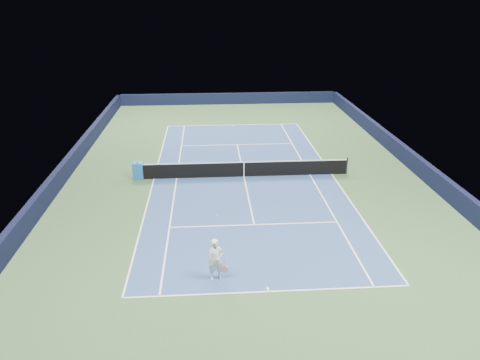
{
  "coord_description": "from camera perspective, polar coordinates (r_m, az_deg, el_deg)",
  "views": [
    {
      "loc": [
        -2.13,
        -26.62,
        10.64
      ],
      "look_at": [
        -0.46,
        -3.0,
        1.0
      ],
      "focal_mm": 35.0,
      "sensor_mm": 36.0,
      "label": 1
    }
  ],
  "objects": [
    {
      "name": "center_mark_near",
      "position": [
        18.41,
        3.43,
        -13.15
      ],
      "size": [
        0.08,
        0.3,
        0.0
      ],
      "primitive_type": "cube",
      "color": "white",
      "rests_on": "ground"
    },
    {
      "name": "sideline_doubles_right",
      "position": [
        29.66,
        11.11,
        0.71
      ],
      "size": [
        0.08,
        23.77,
        0.0
      ],
      "primitive_type": "cube",
      "color": "white",
      "rests_on": "ground"
    },
    {
      "name": "sponsor_cube",
      "position": [
        28.95,
        -12.27,
        1.14
      ],
      "size": [
        0.68,
        0.63,
        1.02
      ],
      "color": "blue",
      "rests_on": "ground"
    },
    {
      "name": "baseline_far",
      "position": [
        40.0,
        -0.87,
        6.73
      ],
      "size": [
        10.97,
        0.08,
        0.0
      ],
      "primitive_type": "cube",
      "color": "white",
      "rests_on": "ground"
    },
    {
      "name": "center_service_line",
      "position": [
        28.74,
        0.48,
        0.44
      ],
      "size": [
        0.08,
        12.8,
        0.0
      ],
      "primitive_type": "cube",
      "color": "white",
      "rests_on": "ground"
    },
    {
      "name": "sideline_singles_left",
      "position": [
        28.73,
        -7.73,
        0.22
      ],
      "size": [
        0.08,
        23.77,
        0.0
      ],
      "primitive_type": "cube",
      "color": "white",
      "rests_on": "ground"
    },
    {
      "name": "tennis_net",
      "position": [
        28.56,
        0.48,
        1.37
      ],
      "size": [
        12.9,
        0.1,
        1.07
      ],
      "color": "black",
      "rests_on": "ground"
    },
    {
      "name": "court_surface",
      "position": [
        28.74,
        0.48,
        0.43
      ],
      "size": [
        10.97,
        23.77,
        0.01
      ],
      "primitive_type": "cube",
      "color": "navy",
      "rests_on": "ground"
    },
    {
      "name": "service_line_near",
      "position": [
        22.94,
        1.74,
        -5.46
      ],
      "size": [
        8.23,
        0.08,
        0.0
      ],
      "primitive_type": "cube",
      "color": "white",
      "rests_on": "ground"
    },
    {
      "name": "baseline_near",
      "position": [
        18.29,
        3.49,
        -13.42
      ],
      "size": [
        10.97,
        0.08,
        0.0
      ],
      "primitive_type": "cube",
      "color": "white",
      "rests_on": "ground"
    },
    {
      "name": "ground",
      "position": [
        28.75,
        0.48,
        0.43
      ],
      "size": [
        40.0,
        40.0,
        0.0
      ],
      "primitive_type": "plane",
      "color": "#32502B",
      "rests_on": "ground"
    },
    {
      "name": "wall_left",
      "position": [
        29.76,
        -20.78,
        0.84
      ],
      "size": [
        0.35,
        40.0,
        1.1
      ],
      "primitive_type": "cube",
      "color": "black",
      "rests_on": "ground"
    },
    {
      "name": "wall_far",
      "position": [
        47.58,
        -1.42,
        9.9
      ],
      "size": [
        22.0,
        0.35,
        1.1
      ],
      "primitive_type": "cube",
      "color": "black",
      "rests_on": "ground"
    },
    {
      "name": "center_mark_far",
      "position": [
        39.86,
        -0.85,
        6.68
      ],
      "size": [
        0.08,
        0.3,
        0.0
      ],
      "primitive_type": "cube",
      "color": "white",
      "rests_on": "ground"
    },
    {
      "name": "wall_right",
      "position": [
        31.28,
        20.68,
        1.85
      ],
      "size": [
        0.35,
        40.0,
        1.1
      ],
      "primitive_type": "cube",
      "color": "black",
      "rests_on": "ground"
    },
    {
      "name": "sideline_singles_right",
      "position": [
        29.34,
        8.52,
        0.65
      ],
      "size": [
        0.08,
        23.77,
        0.0
      ],
      "primitive_type": "cube",
      "color": "white",
      "rests_on": "ground"
    },
    {
      "name": "tennis_player",
      "position": [
        18.53,
        -2.95,
        -9.68
      ],
      "size": [
        0.84,
        1.32,
        2.32
      ],
      "color": "white",
      "rests_on": "ground"
    },
    {
      "name": "service_line_far",
      "position": [
        34.75,
        -0.35,
        4.34
      ],
      "size": [
        8.23,
        0.08,
        0.0
      ],
      "primitive_type": "cube",
      "color": "white",
      "rests_on": "ground"
    },
    {
      "name": "sideline_doubles_left",
      "position": [
        28.86,
        -10.44,
        0.15
      ],
      "size": [
        0.08,
        23.77,
        0.0
      ],
      "primitive_type": "cube",
      "color": "white",
      "rests_on": "ground"
    }
  ]
}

